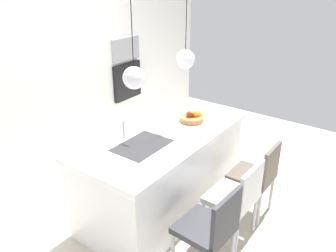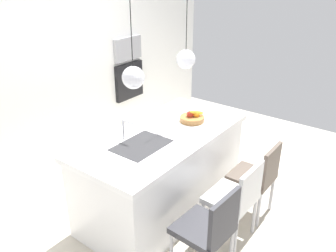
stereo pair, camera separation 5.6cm
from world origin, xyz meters
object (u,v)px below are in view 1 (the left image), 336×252
Objects in this scene: fruit_bowl at (192,118)px; chair_near at (211,227)px; microwave at (125,49)px; oven at (127,81)px; chair_far at (257,174)px; chair_middle at (237,196)px.

fruit_bowl is 0.32× the size of chair_near.
microwave is at bearing 55.98° from chair_near.
microwave is 3.14m from chair_near.
oven is at bearing 66.50° from fruit_bowl.
chair_far is at bearing 0.27° from chair_near.
fruit_bowl is 0.32× the size of chair_middle.
chair_near is (-1.67, -2.48, -0.94)m from microwave.
chair_near is 1.00× the size of chair_middle.
fruit_bowl is at bearing 62.18° from chair_middle.
chair_middle is at bearing -114.96° from oven.
fruit_bowl is at bearing 94.35° from chair_far.
microwave reaches higher than oven.
chair_near is 1.00× the size of chair_far.
chair_middle is (0.52, 0.01, 0.02)m from chair_near.
oven reaches higher than chair_middle.
fruit_bowl reaches higher than chair_far.
chair_far is at bearing -104.92° from microwave.
chair_far is at bearing -85.65° from fruit_bowl.
chair_middle is at bearing -114.96° from microwave.
fruit_bowl reaches higher than chair_near.
microwave is at bearing 65.04° from chair_middle.
microwave is 2.72m from chair_far.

